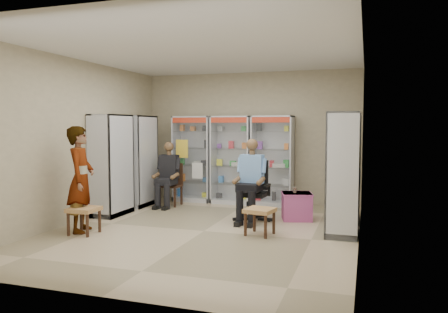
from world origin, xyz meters
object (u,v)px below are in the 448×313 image
(cabinet_back_right, at_px, (272,161))
(office_chair, at_px, (253,191))
(cabinet_right_far, at_px, (346,168))
(woven_stool_a, at_px, (260,222))
(cabinet_back_left, at_px, (193,159))
(woven_stool_b, at_px, (84,221))
(cabinet_back_mid, at_px, (232,160))
(standing_man, at_px, (81,179))
(cabinet_left_near, at_px, (111,165))
(wooden_chair, at_px, (171,185))
(cabinet_right_near, at_px, (343,174))
(pink_trunk, at_px, (297,206))
(cabinet_left_far, at_px, (139,161))
(seated_shopkeeper, at_px, (252,183))

(cabinet_back_right, distance_m, office_chair, 1.74)
(cabinet_right_far, distance_m, woven_stool_a, 2.16)
(cabinet_back_left, relative_size, woven_stool_b, 4.53)
(cabinet_back_mid, xyz_separation_m, cabinet_right_far, (2.58, -1.13, 0.00))
(cabinet_back_right, height_order, standing_man, cabinet_back_right)
(cabinet_left_near, relative_size, wooden_chair, 2.13)
(cabinet_right_near, xyz_separation_m, woven_stool_b, (-4.04, -1.29, -0.78))
(cabinet_back_mid, distance_m, cabinet_right_far, 2.82)
(cabinet_right_near, xyz_separation_m, cabinet_left_near, (-4.46, 0.20, 0.00))
(cabinet_right_near, relative_size, pink_trunk, 3.75)
(cabinet_right_far, bearing_deg, cabinet_left_far, 87.43)
(cabinet_back_left, height_order, standing_man, cabinet_back_left)
(cabinet_back_mid, height_order, seated_shopkeeper, cabinet_back_mid)
(cabinet_left_far, xyz_separation_m, office_chair, (2.81, -0.75, -0.43))
(cabinet_back_left, distance_m, woven_stool_a, 3.59)
(cabinet_back_right, height_order, seated_shopkeeper, cabinet_back_right)
(pink_trunk, relative_size, woven_stool_a, 1.22)
(cabinet_back_left, xyz_separation_m, seated_shopkeeper, (1.88, -1.73, -0.28))
(cabinet_back_left, xyz_separation_m, cabinet_right_near, (3.53, -2.23, 0.00))
(cabinet_right_far, xyz_separation_m, cabinet_left_far, (-4.46, 0.20, 0.00))
(cabinet_back_right, bearing_deg, cabinet_left_near, -144.35)
(cabinet_right_far, distance_m, cabinet_right_near, 1.10)
(cabinet_left_far, distance_m, woven_stool_b, 2.74)
(cabinet_back_left, relative_size, woven_stool_a, 4.57)
(pink_trunk, distance_m, standing_man, 3.94)
(woven_stool_a, height_order, woven_stool_b, woven_stool_b)
(cabinet_left_far, height_order, woven_stool_b, cabinet_left_far)
(cabinet_back_mid, bearing_deg, cabinet_right_far, -23.65)
(woven_stool_a, bearing_deg, woven_stool_b, -163.13)
(wooden_chair, relative_size, standing_man, 0.53)
(cabinet_back_left, bearing_deg, cabinet_right_far, -17.75)
(cabinet_left_far, height_order, pink_trunk, cabinet_left_far)
(cabinet_left_near, relative_size, seated_shopkeeper, 1.39)
(woven_stool_a, bearing_deg, cabinet_left_near, 168.37)
(cabinet_back_mid, bearing_deg, standing_man, -115.26)
(office_chair, bearing_deg, pink_trunk, 26.75)
(cabinet_right_far, bearing_deg, cabinet_right_near, -180.00)
(woven_stool_a, bearing_deg, pink_trunk, 73.63)
(cabinet_left_far, relative_size, cabinet_left_near, 1.00)
(cabinet_back_right, bearing_deg, cabinet_right_far, -34.73)
(cabinet_right_far, distance_m, office_chair, 1.79)
(cabinet_right_far, bearing_deg, standing_man, 118.41)
(pink_trunk, bearing_deg, cabinet_back_mid, 141.75)
(cabinet_back_mid, relative_size, pink_trunk, 3.75)
(cabinet_back_left, distance_m, seated_shopkeeper, 2.57)
(cabinet_back_mid, xyz_separation_m, seated_shopkeeper, (0.93, -1.73, -0.28))
(wooden_chair, height_order, woven_stool_b, wooden_chair)
(cabinet_left_near, distance_m, woven_stool_b, 1.74)
(seated_shopkeeper, xyz_separation_m, pink_trunk, (0.77, 0.39, -0.46))
(woven_stool_b, bearing_deg, cabinet_right_near, 17.77)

